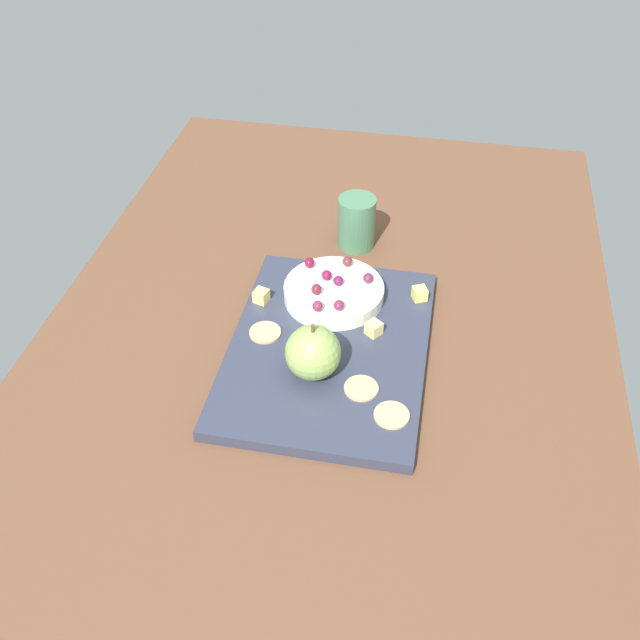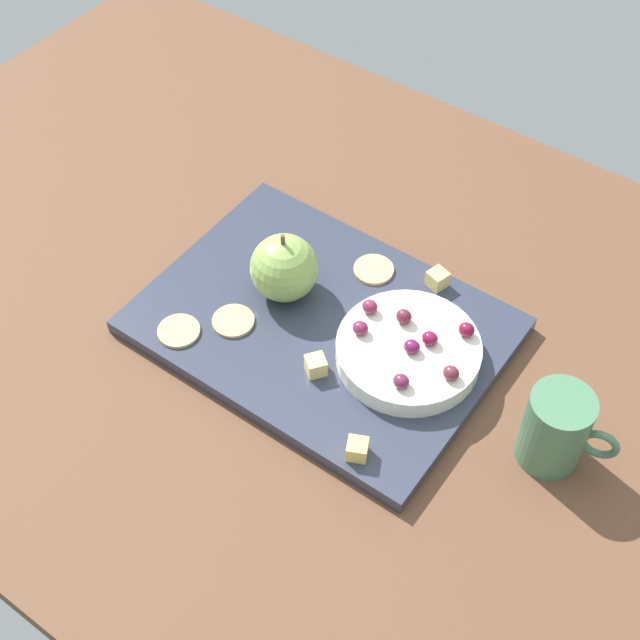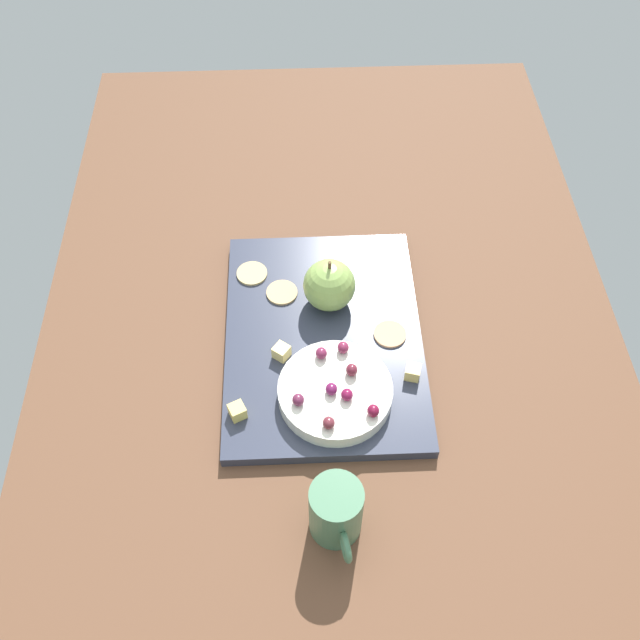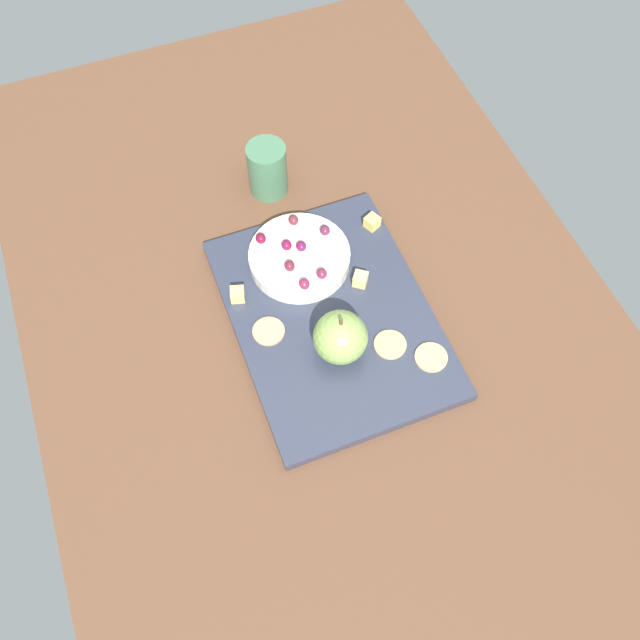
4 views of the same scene
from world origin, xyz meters
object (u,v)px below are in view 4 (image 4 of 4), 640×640
(grape_7, at_px, (301,246))
(cheese_cube_2, at_px, (360,279))
(serving_dish, at_px, (298,258))
(cheese_cube_0, at_px, (372,222))
(grape_0, at_px, (304,284))
(apple_whole, at_px, (339,338))
(grape_6, at_px, (261,238))
(cracker_1, at_px, (431,357))
(grape_1, at_px, (322,273))
(cup, at_px, (267,169))
(grape_5, at_px, (325,230))
(cheese_cube_1, at_px, (237,294))
(grape_2, at_px, (293,220))
(grape_3, at_px, (286,245))
(cracker_0, at_px, (390,345))
(grape_4, at_px, (290,266))
(platter, at_px, (331,317))
(cracker_2, at_px, (268,330))

(grape_7, bearing_deg, cheese_cube_2, 41.07)
(serving_dish, height_order, cheese_cube_0, serving_dish)
(serving_dish, xyz_separation_m, grape_0, (0.06, -0.01, 0.02))
(apple_whole, distance_m, grape_6, 0.22)
(cheese_cube_2, xyz_separation_m, cracker_1, (0.16, 0.05, -0.01))
(grape_1, distance_m, cup, 0.23)
(grape_5, distance_m, grape_7, 0.05)
(grape_7, bearing_deg, cheese_cube_1, -73.03)
(cheese_cube_2, relative_size, cracker_1, 0.43)
(grape_1, bearing_deg, cheese_cube_1, -100.26)
(grape_0, bearing_deg, grape_2, 167.57)
(grape_0, height_order, grape_7, grape_0)
(grape_2, xyz_separation_m, grape_7, (0.05, -0.01, -0.00))
(cup, bearing_deg, grape_6, -22.74)
(serving_dish, height_order, apple_whole, apple_whole)
(grape_0, relative_size, grape_3, 1.00)
(cracker_0, bearing_deg, grape_2, -166.24)
(grape_4, bearing_deg, cup, 170.77)
(grape_3, relative_size, grape_6, 1.00)
(cheese_cube_2, height_order, grape_1, grape_1)
(grape_2, relative_size, grape_4, 1.00)
(grape_0, distance_m, grape_5, 0.10)
(platter, bearing_deg, grape_2, 179.78)
(cracker_2, distance_m, grape_4, 0.10)
(cracker_2, xyz_separation_m, grape_3, (-0.12, 0.07, 0.03))
(cracker_2, relative_size, grape_5, 2.69)
(grape_0, bearing_deg, cracker_0, 34.19)
(cheese_cube_1, xyz_separation_m, grape_1, (0.02, 0.13, 0.02))
(cheese_cube_1, distance_m, grape_4, 0.09)
(cheese_cube_0, bearing_deg, grape_6, -95.91)
(grape_5, height_order, grape_6, same)
(grape_0, height_order, grape_4, grape_4)
(cheese_cube_1, distance_m, grape_3, 0.11)
(grape_3, xyz_separation_m, grape_7, (0.01, 0.02, -0.00))
(grape_1, bearing_deg, grape_0, -75.21)
(grape_5, bearing_deg, grape_6, -102.00)
(cheese_cube_2, distance_m, cracker_1, 0.16)
(grape_5, bearing_deg, cracker_1, 15.24)
(cup, bearing_deg, serving_dish, -3.61)
(serving_dish, xyz_separation_m, grape_2, (-0.06, 0.01, 0.02))
(grape_1, bearing_deg, grape_7, -169.34)
(grape_5, distance_m, grape_6, 0.10)
(grape_1, bearing_deg, grape_2, -177.44)
(grape_6, bearing_deg, cheese_cube_2, 46.83)
(cheese_cube_2, bearing_deg, cracker_0, -0.67)
(apple_whole, distance_m, grape_5, 0.20)
(cheese_cube_0, distance_m, cheese_cube_2, 0.11)
(cracker_1, bearing_deg, serving_dish, -151.95)
(grape_1, height_order, grape_2, same)
(cheese_cube_1, xyz_separation_m, cracker_2, (0.07, 0.02, -0.01))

